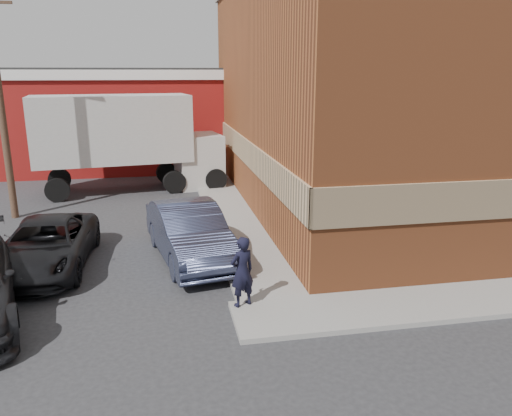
{
  "coord_description": "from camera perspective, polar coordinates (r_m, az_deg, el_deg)",
  "views": [
    {
      "loc": [
        -1.89,
        -10.74,
        5.36
      ],
      "look_at": [
        0.89,
        3.77,
        1.34
      ],
      "focal_mm": 35.0,
      "sensor_mm": 36.0,
      "label": 1
    }
  ],
  "objects": [
    {
      "name": "suv_a",
      "position": [
        15.18,
        -22.88,
        -3.94
      ],
      "size": [
        2.49,
        5.06,
        1.38
      ],
      "primitive_type": "imported",
      "rotation": [
        0.0,
        0.0,
        -0.04
      ],
      "color": "black",
      "rests_on": "ground"
    },
    {
      "name": "ground",
      "position": [
        12.15,
        -0.81,
        -10.95
      ],
      "size": [
        90.0,
        90.0,
        0.0
      ],
      "primitive_type": "plane",
      "color": "#28282B",
      "rests_on": "ground"
    },
    {
      "name": "brick_building",
      "position": [
        22.31,
        17.34,
        12.81
      ],
      "size": [
        14.25,
        18.25,
        9.36
      ],
      "color": "brown",
      "rests_on": "ground"
    },
    {
      "name": "box_truck",
      "position": [
        23.78,
        -13.94,
        7.95
      ],
      "size": [
        9.18,
        3.82,
        4.39
      ],
      "rotation": [
        0.0,
        0.0,
        0.14
      ],
      "color": "beige",
      "rests_on": "ground"
    },
    {
      "name": "sedan",
      "position": [
        14.77,
        -7.57,
        -2.8
      ],
      "size": [
        2.64,
        5.25,
        1.65
      ],
      "primitive_type": "imported",
      "rotation": [
        0.0,
        0.0,
        0.19
      ],
      "color": "#323853",
      "rests_on": "ground"
    },
    {
      "name": "sidewalk_west",
      "position": [
        20.59,
        -3.54,
        0.28
      ],
      "size": [
        1.8,
        18.0,
        0.12
      ],
      "primitive_type": "cube",
      "color": "gray",
      "rests_on": "ground"
    },
    {
      "name": "warehouse",
      "position": [
        31.12,
        -18.68,
        9.74
      ],
      "size": [
        16.3,
        8.3,
        5.6
      ],
      "color": "maroon",
      "rests_on": "ground"
    },
    {
      "name": "man",
      "position": [
        11.5,
        -1.59,
        -7.28
      ],
      "size": [
        0.72,
        0.62,
        1.68
      ],
      "primitive_type": "imported",
      "rotation": [
        0.0,
        0.0,
        3.56
      ],
      "color": "black",
      "rests_on": "sidewalk_south"
    }
  ]
}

